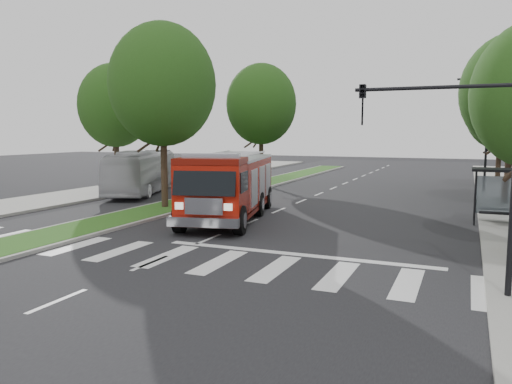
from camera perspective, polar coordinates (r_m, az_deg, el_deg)
ground at (r=20.12m, az=-5.44°, el=-5.41°), size 140.00×140.00×0.00m
sidewalk_left at (r=36.51m, az=-18.07°, el=-0.08°), size 5.00×80.00×0.15m
median at (r=38.71m, az=-0.54°, el=0.64°), size 3.00×50.00×0.15m
bus_shelter at (r=25.57m, az=26.98°, el=1.11°), size 3.20×1.60×2.61m
tree_right_far at (r=41.35m, az=26.24°, el=8.33°), size 5.00×5.00×8.73m
tree_median_near at (r=28.02m, az=-10.65°, el=11.95°), size 5.80×5.80×10.16m
tree_median_far at (r=40.39m, az=0.60°, el=10.00°), size 5.60×5.60×9.72m
tree_left_mid at (r=37.53m, az=-15.80°, el=9.49°), size 5.20×5.20×9.16m
streetlight_right_near at (r=13.77m, az=24.12°, el=7.95°), size 4.08×0.22×8.00m
streetlight_right_far at (r=37.28m, az=24.67°, el=6.56°), size 2.11×0.20×8.00m
fire_engine at (r=24.57m, az=-3.05°, el=0.67°), size 5.02×10.15×3.38m
city_bus at (r=36.03m, az=-12.88°, el=2.26°), size 6.17×10.90×2.98m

